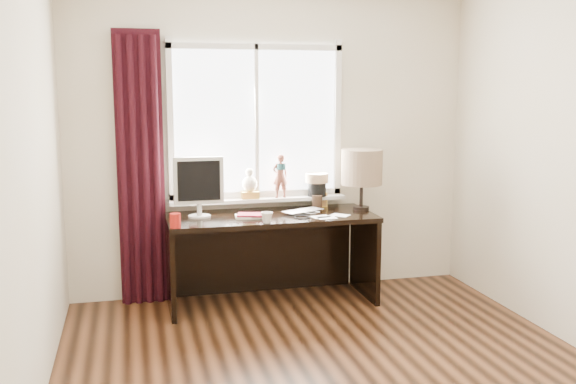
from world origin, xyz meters
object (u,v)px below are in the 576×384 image
object	(u,v)px
red_cup	(175,221)
table_lamp	(362,168)
laptop	(303,211)
mug	(267,217)
desk	(269,241)
monitor	(199,183)

from	to	relation	value
red_cup	table_lamp	world-z (taller)	table_lamp
laptop	mug	size ratio (longest dim) A/B	3.88
laptop	desk	distance (m)	0.39
desk	laptop	bearing A→B (deg)	-16.87
red_cup	mug	bearing A→B (deg)	0.00
monitor	table_lamp	distance (m)	1.39
mug	table_lamp	distance (m)	1.01
laptop	red_cup	bearing A→B (deg)	170.54
desk	monitor	size ratio (longest dim) A/B	3.47
laptop	desk	bearing A→B (deg)	137.49
red_cup	laptop	bearing A→B (deg)	16.18
red_cup	desk	world-z (taller)	red_cup
laptop	table_lamp	distance (m)	0.63
monitor	laptop	bearing A→B (deg)	-2.52
red_cup	desk	xyz separation A→B (m)	(0.80, 0.40, -0.30)
mug	red_cup	xyz separation A→B (m)	(-0.70, 0.00, 0.01)
mug	monitor	size ratio (longest dim) A/B	0.19
table_lamp	desk	bearing A→B (deg)	175.56
red_cup	table_lamp	xyz separation A→B (m)	(1.60, 0.33, 0.31)
red_cup	table_lamp	bearing A→B (deg)	11.81
mug	monitor	xyz separation A→B (m)	(-0.48, 0.35, 0.23)
laptop	desk	world-z (taller)	laptop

